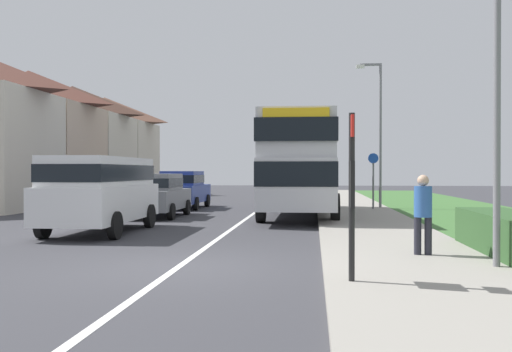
{
  "coord_description": "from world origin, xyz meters",
  "views": [
    {
      "loc": [
        2.43,
        -10.17,
        1.74
      ],
      "look_at": [
        0.77,
        6.56,
        1.6
      ],
      "focal_mm": 40.34,
      "sensor_mm": 36.0,
      "label": 1
    }
  ],
  "objects_px": {
    "pedestrian_at_stop": "(423,211)",
    "bus_stop_sign": "(352,185)",
    "parked_van_white": "(101,188)",
    "parked_car_blue": "(183,188)",
    "cycle_route_sign": "(373,178)",
    "street_lamp_mid": "(378,125)",
    "street_lamp_near": "(491,9)",
    "double_decker_bus": "(300,161)",
    "parked_car_grey": "(157,193)"
  },
  "relations": [
    {
      "from": "parked_car_grey",
      "to": "cycle_route_sign",
      "type": "xyz_separation_m",
      "value": [
        8.47,
        3.97,
        0.52
      ]
    },
    {
      "from": "pedestrian_at_stop",
      "to": "street_lamp_mid",
      "type": "distance_m",
      "value": 15.11
    },
    {
      "from": "double_decker_bus",
      "to": "street_lamp_mid",
      "type": "height_order",
      "value": "street_lamp_mid"
    },
    {
      "from": "parked_van_white",
      "to": "bus_stop_sign",
      "type": "bearing_deg",
      "value": -47.5
    },
    {
      "from": "cycle_route_sign",
      "to": "street_lamp_near",
      "type": "xyz_separation_m",
      "value": [
        0.42,
        -15.11,
        3.06
      ]
    },
    {
      "from": "street_lamp_mid",
      "to": "double_decker_bus",
      "type": "bearing_deg",
      "value": -129.46
    },
    {
      "from": "street_lamp_near",
      "to": "double_decker_bus",
      "type": "bearing_deg",
      "value": 106.4
    },
    {
      "from": "parked_car_grey",
      "to": "cycle_route_sign",
      "type": "height_order",
      "value": "cycle_route_sign"
    },
    {
      "from": "pedestrian_at_stop",
      "to": "bus_stop_sign",
      "type": "xyz_separation_m",
      "value": [
        -1.55,
        -2.83,
        0.56
      ]
    },
    {
      "from": "parked_car_blue",
      "to": "street_lamp_near",
      "type": "height_order",
      "value": "street_lamp_near"
    },
    {
      "from": "parked_van_white",
      "to": "parked_car_blue",
      "type": "xyz_separation_m",
      "value": [
        -0.07,
        10.66,
        -0.32
      ]
    },
    {
      "from": "parked_car_blue",
      "to": "street_lamp_mid",
      "type": "height_order",
      "value": "street_lamp_mid"
    },
    {
      "from": "double_decker_bus",
      "to": "cycle_route_sign",
      "type": "height_order",
      "value": "double_decker_bus"
    },
    {
      "from": "parked_car_blue",
      "to": "cycle_route_sign",
      "type": "bearing_deg",
      "value": -7.57
    },
    {
      "from": "parked_van_white",
      "to": "pedestrian_at_stop",
      "type": "height_order",
      "value": "parked_van_white"
    },
    {
      "from": "parked_car_blue",
      "to": "pedestrian_at_stop",
      "type": "distance_m",
      "value": 17.05
    },
    {
      "from": "cycle_route_sign",
      "to": "double_decker_bus",
      "type": "bearing_deg",
      "value": -134.72
    },
    {
      "from": "pedestrian_at_stop",
      "to": "street_lamp_near",
      "type": "distance_m",
      "value": 3.84
    },
    {
      "from": "bus_stop_sign",
      "to": "cycle_route_sign",
      "type": "height_order",
      "value": "bus_stop_sign"
    },
    {
      "from": "double_decker_bus",
      "to": "cycle_route_sign",
      "type": "xyz_separation_m",
      "value": [
        3.1,
        3.13,
        -0.71
      ]
    },
    {
      "from": "parked_van_white",
      "to": "street_lamp_near",
      "type": "height_order",
      "value": "street_lamp_near"
    },
    {
      "from": "parked_car_grey",
      "to": "pedestrian_at_stop",
      "type": "height_order",
      "value": "pedestrian_at_stop"
    },
    {
      "from": "pedestrian_at_stop",
      "to": "street_lamp_mid",
      "type": "height_order",
      "value": "street_lamp_mid"
    },
    {
      "from": "street_lamp_near",
      "to": "cycle_route_sign",
      "type": "bearing_deg",
      "value": 91.59
    },
    {
      "from": "pedestrian_at_stop",
      "to": "cycle_route_sign",
      "type": "xyz_separation_m",
      "value": [
        0.47,
        13.82,
        0.45
      ]
    },
    {
      "from": "parked_car_blue",
      "to": "cycle_route_sign",
      "type": "relative_size",
      "value": 1.77
    },
    {
      "from": "pedestrian_at_stop",
      "to": "cycle_route_sign",
      "type": "relative_size",
      "value": 0.66
    },
    {
      "from": "cycle_route_sign",
      "to": "street_lamp_mid",
      "type": "distance_m",
      "value": 2.62
    },
    {
      "from": "cycle_route_sign",
      "to": "street_lamp_mid",
      "type": "relative_size",
      "value": 0.38
    },
    {
      "from": "parked_car_blue",
      "to": "street_lamp_mid",
      "type": "relative_size",
      "value": 0.68
    },
    {
      "from": "parked_car_grey",
      "to": "pedestrian_at_stop",
      "type": "distance_m",
      "value": 12.7
    },
    {
      "from": "pedestrian_at_stop",
      "to": "street_lamp_near",
      "type": "bearing_deg",
      "value": -55.45
    },
    {
      "from": "street_lamp_near",
      "to": "parked_car_blue",
      "type": "bearing_deg",
      "value": 119.11
    },
    {
      "from": "parked_car_grey",
      "to": "bus_stop_sign",
      "type": "bearing_deg",
      "value": -63.04
    },
    {
      "from": "pedestrian_at_stop",
      "to": "street_lamp_near",
      "type": "relative_size",
      "value": 0.21
    },
    {
      "from": "parked_van_white",
      "to": "street_lamp_near",
      "type": "bearing_deg",
      "value": -31.92
    },
    {
      "from": "double_decker_bus",
      "to": "parked_van_white",
      "type": "bearing_deg",
      "value": -130.54
    },
    {
      "from": "double_decker_bus",
      "to": "pedestrian_at_stop",
      "type": "bearing_deg",
      "value": -76.13
    },
    {
      "from": "double_decker_bus",
      "to": "parked_car_grey",
      "type": "bearing_deg",
      "value": -171.16
    },
    {
      "from": "double_decker_bus",
      "to": "bus_stop_sign",
      "type": "relative_size",
      "value": 3.78
    },
    {
      "from": "double_decker_bus",
      "to": "street_lamp_near",
      "type": "bearing_deg",
      "value": -73.6
    },
    {
      "from": "parked_van_white",
      "to": "bus_stop_sign",
      "type": "xyz_separation_m",
      "value": [
        6.54,
        -7.14,
        0.27
      ]
    },
    {
      "from": "parked_van_white",
      "to": "parked_car_blue",
      "type": "bearing_deg",
      "value": 90.39
    },
    {
      "from": "parked_car_grey",
      "to": "street_lamp_near",
      "type": "relative_size",
      "value": 0.52
    },
    {
      "from": "bus_stop_sign",
      "to": "cycle_route_sign",
      "type": "xyz_separation_m",
      "value": [
        2.02,
        16.65,
        -0.11
      ]
    },
    {
      "from": "cycle_route_sign",
      "to": "street_lamp_near",
      "type": "bearing_deg",
      "value": -88.41
    },
    {
      "from": "double_decker_bus",
      "to": "parked_car_grey",
      "type": "distance_m",
      "value": 5.57
    },
    {
      "from": "bus_stop_sign",
      "to": "parked_van_white",
      "type": "bearing_deg",
      "value": 132.5
    },
    {
      "from": "parked_van_white",
      "to": "parked_car_blue",
      "type": "height_order",
      "value": "parked_van_white"
    },
    {
      "from": "cycle_route_sign",
      "to": "street_lamp_mid",
      "type": "bearing_deg",
      "value": 73.32
    }
  ]
}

